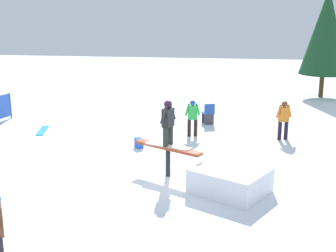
{
  "coord_description": "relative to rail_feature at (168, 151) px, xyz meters",
  "views": [
    {
      "loc": [
        -1.74,
        12.64,
        4.87
      ],
      "look_at": [
        0.0,
        0.0,
        1.5
      ],
      "focal_mm": 50.0,
      "sensor_mm": 36.0,
      "label": 1
    }
  ],
  "objects": [
    {
      "name": "loose_snowboard_cyan",
      "position": [
        5.56,
        -4.21,
        -0.74
      ],
      "size": [
        0.56,
        1.46,
        0.02
      ],
      "primitive_type": "cube",
      "rotation": [
        0.0,
        0.0,
        1.77
      ],
      "color": "#26AFCB",
      "rests_on": "ground"
    },
    {
      "name": "snow_kicker_ramp",
      "position": [
        -1.79,
        1.01,
        -0.42
      ],
      "size": [
        2.3,
        2.19,
        0.67
      ],
      "primitive_type": "cube",
      "rotation": [
        0.0,
        0.0,
        -0.51
      ],
      "color": "white",
      "rests_on": "ground"
    },
    {
      "name": "main_rider_on_rail",
      "position": [
        0.0,
        0.0,
        0.82
      ],
      "size": [
        1.39,
        0.8,
        1.34
      ],
      "rotation": [
        0.0,
        0.0,
        -0.4
      ],
      "color": "white",
      "rests_on": "rail_feature"
    },
    {
      "name": "folding_chair",
      "position": [
        -0.83,
        -6.21,
        -0.34
      ],
      "size": [
        0.57,
        0.57,
        0.88
      ],
      "rotation": [
        0.0,
        0.0,
        0.38
      ],
      "color": "#3F3F44",
      "rests_on": "ground"
    },
    {
      "name": "backpack_on_snow",
      "position": [
        1.38,
        -2.58,
        -0.58
      ],
      "size": [
        0.35,
        0.37,
        0.34
      ],
      "primitive_type": "cube",
      "rotation": [
        0.0,
        0.0,
        2.16
      ],
      "color": "blue",
      "rests_on": "ground"
    },
    {
      "name": "ground_plane",
      "position": [
        0.0,
        0.0,
        -0.75
      ],
      "size": [
        60.0,
        60.0,
        0.0
      ],
      "primitive_type": "plane",
      "color": "white"
    },
    {
      "name": "bystander_orange",
      "position": [
        -3.66,
        -4.29,
        0.06
      ],
      "size": [
        0.62,
        0.34,
        1.44
      ],
      "rotation": [
        0.0,
        0.0,
        3.57
      ],
      "color": "black",
      "rests_on": "ground"
    },
    {
      "name": "rail_feature",
      "position": [
        0.0,
        0.0,
        0.0
      ],
      "size": [
        2.06,
        1.33,
        0.9
      ],
      "rotation": [
        0.0,
        0.0,
        -0.51
      ],
      "color": "black",
      "rests_on": "ground"
    },
    {
      "name": "pine_tree_far",
      "position": [
        -6.47,
        -12.77,
        2.69
      ],
      "size": [
        2.49,
        2.49,
        5.65
      ],
      "color": "#4C331E",
      "rests_on": "ground"
    },
    {
      "name": "bystander_green",
      "position": [
        -0.34,
        -4.29,
        0.02
      ],
      "size": [
        0.59,
        0.28,
        1.38
      ],
      "rotation": [
        0.0,
        0.0,
        0.32
      ],
      "color": "black",
      "rests_on": "ground"
    }
  ]
}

